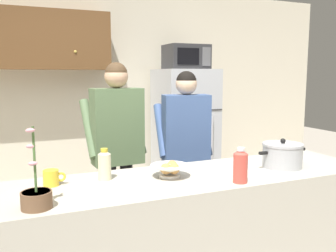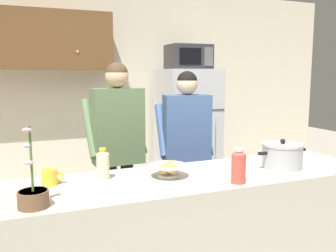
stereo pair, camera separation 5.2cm
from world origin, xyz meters
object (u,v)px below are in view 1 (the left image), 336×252
(bottle_mid_counter, at_px, (105,164))
(bottle_near_edge, at_px, (240,166))
(person_by_sink, at_px, (186,140))
(potted_orchid, at_px, (36,197))
(cooking_pot, at_px, (282,155))
(person_near_pot, at_px, (117,136))
(coffee_mug, at_px, (52,178))
(microwave, at_px, (186,57))
(bread_bowl, at_px, (170,170))
(refrigerator, at_px, (185,138))

(bottle_mid_counter, bearing_deg, bottle_near_edge, -27.10)
(person_by_sink, height_order, bottle_mid_counter, person_by_sink)
(potted_orchid, bearing_deg, person_by_sink, 38.80)
(person_by_sink, relative_size, cooking_pot, 4.07)
(bottle_mid_counter, bearing_deg, person_near_pot, 69.71)
(coffee_mug, bearing_deg, bottle_near_edge, -19.76)
(bottle_mid_counter, bearing_deg, microwave, 50.91)
(coffee_mug, bearing_deg, person_near_pot, 52.63)
(coffee_mug, bearing_deg, bread_bowl, -8.76)
(coffee_mug, relative_size, potted_orchid, 0.32)
(bread_bowl, xyz_separation_m, bottle_near_edge, (0.35, -0.27, 0.06))
(coffee_mug, height_order, potted_orchid, potted_orchid)
(cooking_pot, height_order, bottle_near_edge, bottle_near_edge)
(microwave, distance_m, person_by_sink, 1.34)
(person_near_pot, distance_m, bread_bowl, 0.92)
(person_near_pot, relative_size, cooking_pot, 4.25)
(microwave, distance_m, bread_bowl, 2.20)
(person_near_pot, bearing_deg, bread_bowl, -84.04)
(coffee_mug, bearing_deg, bottle_mid_counter, -0.16)
(person_by_sink, height_order, cooking_pot, person_by_sink)
(microwave, bearing_deg, cooking_pot, -94.53)
(person_near_pot, relative_size, coffee_mug, 12.76)
(microwave, xyz_separation_m, cooking_pot, (-0.15, -1.88, -0.76))
(microwave, bearing_deg, person_near_pot, -140.54)
(cooking_pot, distance_m, coffee_mug, 1.56)
(microwave, relative_size, person_by_sink, 0.30)
(microwave, bearing_deg, coffee_mug, -135.01)
(person_near_pot, relative_size, potted_orchid, 4.12)
(person_near_pot, distance_m, cooking_pot, 1.36)
(person_near_pot, distance_m, coffee_mug, 1.02)
(coffee_mug, bearing_deg, refrigerator, 45.36)
(microwave, xyz_separation_m, bottle_mid_counter, (-1.38, -1.70, -0.75))
(refrigerator, relative_size, cooking_pot, 4.14)
(person_by_sink, bearing_deg, bottle_mid_counter, -141.75)
(refrigerator, xyz_separation_m, bread_bowl, (-0.98, -1.83, 0.15))
(bottle_near_edge, xyz_separation_m, potted_orchid, (-1.16, 0.03, -0.05))
(microwave, distance_m, potted_orchid, 2.84)
(refrigerator, distance_m, coffee_mug, 2.42)
(refrigerator, relative_size, bottle_near_edge, 7.55)
(microwave, relative_size, person_near_pot, 0.29)
(cooking_pot, bearing_deg, bread_bowl, 175.04)
(refrigerator, height_order, cooking_pot, refrigerator)
(microwave, height_order, coffee_mug, microwave)
(bottle_near_edge, bearing_deg, person_near_pot, 110.48)
(coffee_mug, distance_m, bottle_mid_counter, 0.32)
(person_near_pot, distance_m, bottle_mid_counter, 0.86)
(bottle_near_edge, height_order, potted_orchid, potted_orchid)
(refrigerator, relative_size, coffee_mug, 12.45)
(bread_bowl, distance_m, bottle_near_edge, 0.44)
(refrigerator, xyz_separation_m, potted_orchid, (-1.80, -2.07, 0.16))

